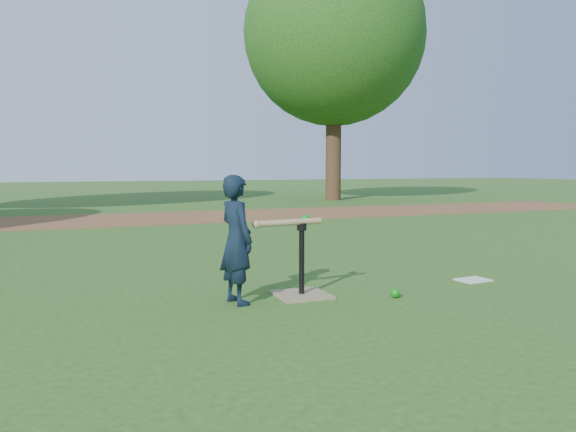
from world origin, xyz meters
name	(u,v)px	position (x,y,z in m)	size (l,w,h in m)	color
ground	(291,292)	(0.00, 0.00, 0.00)	(80.00, 80.00, 0.00)	#285116
dirt_strip	(154,218)	(0.00, 7.50, 0.01)	(24.00, 3.00, 0.01)	brown
child	(236,240)	(-0.55, -0.22, 0.51)	(0.37, 0.24, 1.02)	black
wiffle_ball_ground	(395,293)	(0.71, -0.54, 0.04)	(0.08, 0.08, 0.08)	#0C8511
clipboard	(473,280)	(1.80, -0.22, 0.01)	(0.30, 0.23, 0.01)	silver
batting_tee	(302,283)	(0.02, -0.18, 0.11)	(0.43, 0.43, 0.61)	#8F7B5A
swing_action	(289,222)	(-0.09, -0.19, 0.63)	(0.63, 0.22, 0.08)	tan
tree_right	(334,35)	(6.50, 12.00, 5.29)	(5.80, 5.80, 8.21)	#382316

